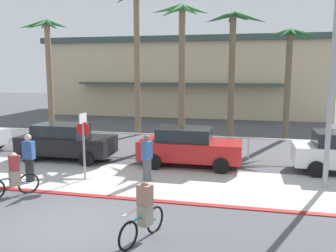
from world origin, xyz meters
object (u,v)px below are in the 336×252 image
Objects in this scene: streetlight_curb at (335,66)px; cyclist_teal_1 at (144,212)px; car_black_1 at (66,141)px; car_red_2 at (189,147)px; palm_tree_5 at (290,54)px; palm_tree_4 at (232,45)px; palm_tree_3 at (181,42)px; pedestrian_1 at (29,160)px; palm_tree_1 at (47,48)px; cyclist_blue_0 at (13,176)px; pedestrian_0 at (147,160)px; palm_tree_2 at (136,30)px; stop_sign_bike_lane at (83,137)px.

streetlight_curb reaches higher than cyclist_teal_1.
car_black_1 is 1.00× the size of car_red_2.
palm_tree_5 is 13.57m from car_black_1.
car_red_2 is at bearing -103.92° from palm_tree_4.
pedestrian_1 is (-4.12, -8.74, -4.88)m from palm_tree_3.
palm_tree_3 is 8.50m from car_black_1.
cyclist_blue_0 is at bearing -65.29° from palm_tree_1.
car_black_1 is at bearing 153.20° from pedestrian_0.
palm_tree_5 is 9.69m from car_red_2.
palm_tree_5 is (14.80, 1.48, -0.41)m from palm_tree_1.
palm_tree_3 is 5.20× the size of cyclist_blue_0.
palm_tree_2 is 1.16× the size of palm_tree_3.
palm_tree_2 reaches higher than pedestrian_1.
palm_tree_4 is at bearing 53.67° from pedestrian_1.
car_black_1 is 2.93× the size of cyclist_blue_0.
cyclist_teal_1 is at bearing -49.73° from car_black_1.
palm_tree_4 is 3.58m from palm_tree_5.
streetlight_curb is 11.69m from car_black_1.
pedestrian_1 is (4.61, -9.34, -4.65)m from palm_tree_1.
palm_tree_2 reaches higher than car_red_2.
streetlight_curb is 1.70× the size of car_red_2.
palm_tree_1 reaches higher than cyclist_teal_1.
stop_sign_bike_lane is 0.39× the size of palm_tree_5.
palm_tree_2 is 3.62m from palm_tree_3.
pedestrian_0 is (2.37, 0.37, -0.85)m from stop_sign_bike_lane.
palm_tree_3 is at bearing 91.17° from pedestrian_0.
pedestrian_1 is at bearing -84.32° from car_black_1.
car_red_2 reaches higher than cyclist_teal_1.
palm_tree_3 is (-6.56, 7.34, 1.45)m from streetlight_curb.
streetlight_curb is 0.83× the size of palm_tree_2.
car_black_1 is at bearing 98.35° from cyclist_blue_0.
palm_tree_5 is 3.78× the size of cyclist_teal_1.
palm_tree_3 is (8.72, -0.60, 0.22)m from palm_tree_1.
cyclist_blue_0 is at bearing -164.33° from streetlight_curb.
pedestrian_0 is at bearing -115.74° from car_red_2.
palm_tree_5 reaches higher than pedestrian_1.
streetlight_curb is 4.22× the size of pedestrian_0.
palm_tree_3 is at bearing 74.71° from stop_sign_bike_lane.
palm_tree_4 is 1.69× the size of car_black_1.
palm_tree_2 is (-9.70, 8.89, 2.33)m from streetlight_curb.
cyclist_blue_0 is at bearing -110.09° from palm_tree_3.
palm_tree_5 reaches higher than stop_sign_bike_lane.
pedestrian_0 is at bearing 8.94° from stop_sign_bike_lane.
palm_tree_1 reaches higher than car_red_2.
stop_sign_bike_lane is at bearing 54.51° from cyclist_blue_0.
palm_tree_2 is 2.06× the size of car_red_2.
stop_sign_bike_lane is 0.34× the size of palm_tree_4.
pedestrian_1 is (-0.97, -10.29, -5.76)m from palm_tree_2.
streetlight_curb is 1.70× the size of car_black_1.
cyclist_teal_1 is (3.59, -4.18, -0.98)m from stop_sign_bike_lane.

